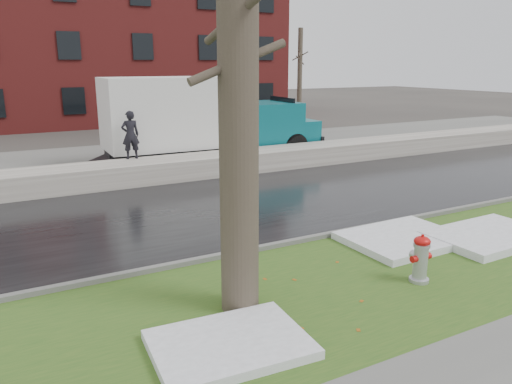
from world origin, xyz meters
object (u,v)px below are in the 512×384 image
fire_hydrant (421,257)px  worker (130,135)px  box_truck (201,118)px  tree (238,68)px

fire_hydrant → worker: bearing=103.0°
fire_hydrant → box_truck: (0.92, 12.80, 1.31)m
tree → fire_hydrant: bearing=-11.5°
tree → box_truck: bearing=70.3°
box_truck → worker: size_ratio=6.26×
fire_hydrant → tree: bearing=169.3°
fire_hydrant → worker: 11.44m
worker → tree: bearing=87.2°
fire_hydrant → tree: 4.87m
worker → box_truck: bearing=-151.0°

